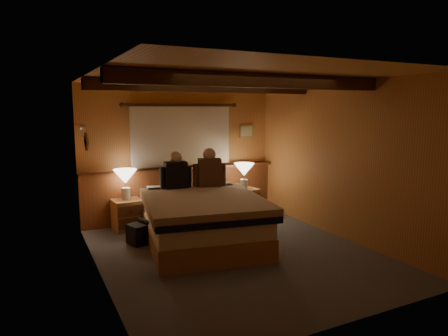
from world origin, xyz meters
TOP-DOWN VIEW (x-y plane):
  - floor at (0.00, 0.00)m, footprint 4.20×4.20m
  - ceiling at (0.00, 0.00)m, footprint 4.20×4.20m
  - wall_back at (0.00, 2.10)m, footprint 3.60×0.00m
  - wall_left at (-1.80, 0.00)m, footprint 0.00×4.20m
  - wall_right at (1.80, 0.00)m, footprint 0.00×4.20m
  - wall_front at (0.00, -2.10)m, footprint 3.60×0.00m
  - wainscot at (0.00, 2.04)m, footprint 3.60×0.23m
  - curtain_window at (0.00, 2.03)m, footprint 2.18×0.09m
  - ceiling_beams at (0.00, 0.15)m, footprint 3.60×1.65m
  - coat_rail at (-1.72, 1.58)m, footprint 0.05×0.55m
  - framed_print at (1.35, 2.08)m, footprint 0.30×0.04m
  - bed at (-0.25, 0.54)m, footprint 1.95×2.36m
  - nightstand_left at (-1.08, 1.77)m, footprint 0.48×0.44m
  - nightstand_right at (1.01, 1.56)m, footprint 0.56×0.52m
  - lamp_left at (-1.08, 1.82)m, footprint 0.38×0.38m
  - lamp_right at (0.99, 1.52)m, footprint 0.37×0.37m
  - person_left at (-0.39, 1.28)m, footprint 0.51×0.24m
  - person_right at (0.16, 1.19)m, footprint 0.52×0.31m
  - duffel_bag at (-0.99, 1.00)m, footprint 0.55×0.43m

SIDE VIEW (x-z plane):
  - floor at x=0.00m, z-range 0.00..0.00m
  - duffel_bag at x=-0.99m, z-range -0.02..0.33m
  - nightstand_left at x=-1.08m, z-range 0.00..0.50m
  - nightstand_right at x=1.01m, z-range 0.00..0.53m
  - bed at x=-0.25m, z-range 0.01..0.74m
  - wainscot at x=0.00m, z-range 0.02..0.96m
  - lamp_left at x=-1.08m, z-range 0.60..1.10m
  - lamp_right at x=0.99m, z-range 0.63..1.11m
  - person_left at x=-0.39m, z-range 0.65..1.27m
  - person_right at x=0.16m, z-range 0.65..1.31m
  - wall_left at x=-1.80m, z-range -0.90..3.30m
  - wall_right at x=1.80m, z-range -0.90..3.30m
  - wall_back at x=0.00m, z-range -0.60..3.00m
  - wall_front at x=0.00m, z-range -0.60..3.00m
  - curtain_window at x=0.00m, z-range 0.96..2.08m
  - framed_print at x=1.35m, z-range 1.43..1.68m
  - coat_rail at x=-1.72m, z-range 1.55..1.79m
  - ceiling_beams at x=0.00m, z-range 2.23..2.39m
  - ceiling at x=0.00m, z-range 2.40..2.40m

